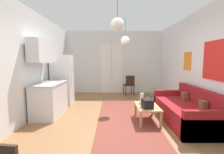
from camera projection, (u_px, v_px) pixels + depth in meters
name	position (u px, v px, depth m)	size (l,w,h in m)	color
ground_plane	(116.00, 127.00, 3.66)	(4.93, 7.92, 0.10)	#8E603D
wall_back	(114.00, 63.00, 7.18)	(4.53, 0.13, 2.82)	silver
wall_right	(214.00, 65.00, 3.50)	(0.12, 7.52, 2.82)	silver
wall_left	(17.00, 65.00, 3.50)	(0.12, 7.52, 2.82)	silver
area_rug	(125.00, 117.00, 4.16)	(1.41, 3.32, 0.01)	brown
couch	(186.00, 111.00, 3.82)	(0.90, 2.00, 0.83)	maroon
coffee_table	(147.00, 108.00, 3.85)	(0.53, 0.86, 0.40)	tan
bamboo_vase	(142.00, 98.00, 4.08)	(0.10, 0.10, 0.47)	beige
handbag	(147.00, 103.00, 3.66)	(0.25, 0.30, 0.31)	black
refrigerator	(62.00, 80.00, 5.36)	(0.67, 0.62, 1.68)	white
kitchen_counter	(48.00, 88.00, 4.28)	(0.65, 1.25, 2.05)	silver
accent_chair	(129.00, 84.00, 6.68)	(0.49, 0.47, 0.86)	black
pendant_lamp_near	(117.00, 24.00, 2.65)	(0.21, 0.21, 0.80)	black
pendant_lamp_far	(125.00, 41.00, 4.88)	(0.30, 0.30, 0.86)	black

